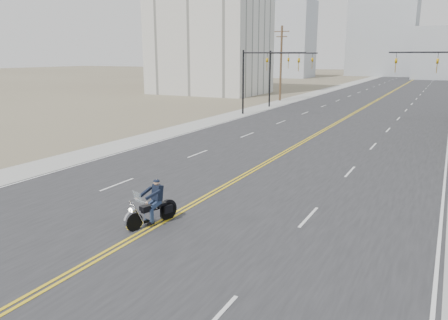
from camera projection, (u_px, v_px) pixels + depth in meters
ground_plane at (149, 230)px, 16.51m from camera, size 400.00×400.00×0.00m
road at (390, 93)px, 76.94m from camera, size 20.00×200.00×0.01m
sidewalk_left at (326, 90)px, 82.09m from camera, size 3.00×200.00×0.01m
traffic_mast_left at (260, 70)px, 47.00m from camera, size 7.10×0.26×7.00m
traffic_mast_right at (446, 72)px, 38.97m from camera, size 7.10×0.26×7.00m
traffic_mast_far at (283, 68)px, 54.07m from camera, size 6.10×0.26×7.00m
utility_pole_left at (281, 62)px, 62.26m from camera, size 2.20×0.30×10.50m
apartment_block at (210, 3)px, 73.02m from camera, size 18.00×14.00×30.00m
haze_bldg_a at (288, 40)px, 128.89m from camera, size 14.00×12.00×22.00m
haze_bldg_d at (383, 34)px, 139.72m from camera, size 20.00×15.00×26.00m
haze_bldg_f at (261, 51)px, 149.25m from camera, size 12.00×12.00×16.00m
motorcyclist at (151, 203)px, 16.74m from camera, size 1.57×2.47×1.79m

